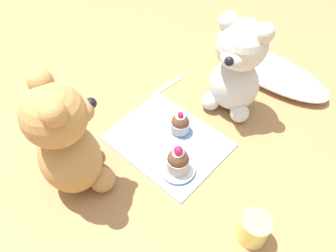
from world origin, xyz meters
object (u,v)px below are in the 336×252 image
at_px(cupcake_near_tan_bear, 178,161).
at_px(saucer_plate, 178,168).
at_px(teaspoon, 166,86).
at_px(juice_glass, 254,228).
at_px(teddy_bear_tan, 67,143).
at_px(cupcake_near_cream_bear, 181,124).
at_px(teddy_bear_cream, 237,68).

bearing_deg(cupcake_near_tan_bear, saucer_plate, -153.43).
xyz_separation_m(saucer_plate, teaspoon, (-0.20, 0.18, -0.01)).
bearing_deg(juice_glass, teddy_bear_tan, -157.94).
distance_m(teddy_bear_tan, juice_glass, 0.38).
distance_m(teddy_bear_tan, cupcake_near_cream_bear, 0.28).
bearing_deg(teddy_bear_cream, teddy_bear_tan, -115.95).
bearing_deg(teddy_bear_cream, cupcake_near_tan_bear, -92.59).
bearing_deg(teddy_bear_tan, cupcake_near_cream_bear, -87.27).
bearing_deg(cupcake_near_cream_bear, saucer_plate, -52.57).
xyz_separation_m(teddy_bear_cream, cupcake_near_tan_bear, (0.03, -0.24, -0.09)).
bearing_deg(saucer_plate, cupcake_near_tan_bear, 26.57).
distance_m(saucer_plate, cupcake_near_tan_bear, 0.03).
height_order(teddy_bear_tan, cupcake_near_cream_bear, teddy_bear_tan).
xyz_separation_m(teddy_bear_cream, teaspoon, (-0.17, -0.06, -0.12)).
height_order(teddy_bear_cream, teddy_bear_tan, teddy_bear_tan).
distance_m(saucer_plate, teaspoon, 0.27).
height_order(teddy_bear_tan, cupcake_near_tan_bear, teddy_bear_tan).
bearing_deg(teaspoon, teddy_bear_cream, -66.25).
bearing_deg(cupcake_near_cream_bear, teddy_bear_cream, 77.12).
bearing_deg(juice_glass, cupcake_near_tan_bear, 175.34).
height_order(saucer_plate, juice_glass, juice_glass).
bearing_deg(saucer_plate, teddy_bear_tan, -132.81).
bearing_deg(juice_glass, cupcake_near_cream_bear, 158.57).
height_order(cupcake_near_cream_bear, saucer_plate, cupcake_near_cream_bear).
bearing_deg(cupcake_near_cream_bear, juice_glass, -21.43).
height_order(cupcake_near_cream_bear, juice_glass, same).
distance_m(cupcake_near_tan_bear, juice_glass, 0.20).
distance_m(teddy_bear_cream, cupcake_near_cream_bear, 0.18).
distance_m(teddy_bear_tan, saucer_plate, 0.24).
bearing_deg(cupcake_near_tan_bear, juice_glass, -4.66).
relative_size(teddy_bear_cream, teddy_bear_tan, 0.94).
height_order(cupcake_near_cream_bear, cupcake_near_tan_bear, cupcake_near_tan_bear).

